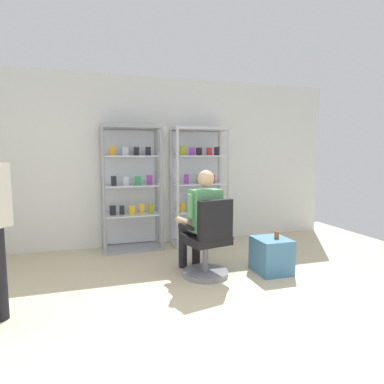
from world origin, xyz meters
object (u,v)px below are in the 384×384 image
office_chair (208,245)px  tea_glass (277,235)px  seated_shopkeeper (201,217)px  storage_crate (271,255)px  display_cabinet_left (131,188)px  display_cabinet_right (198,186)px

office_chair → tea_glass: size_ratio=10.49×
seated_shopkeeper → storage_crate: seated_shopkeeper is taller
display_cabinet_left → office_chair: 1.77m
display_cabinet_left → tea_glass: display_cabinet_left is taller
office_chair → storage_crate: size_ratio=2.17×
storage_crate → tea_glass: tea_glass is taller
display_cabinet_left → office_chair: size_ratio=1.98×
display_cabinet_right → office_chair: 1.66m
seated_shopkeeper → office_chair: bearing=-77.7°
storage_crate → seated_shopkeeper: bearing=164.2°
display_cabinet_right → office_chair: (-0.38, -1.51, -0.57)m
display_cabinet_right → storage_crate: size_ratio=4.29×
display_cabinet_left → seated_shopkeeper: (0.68, -1.35, -0.25)m
storage_crate → display_cabinet_left: bearing=134.0°
storage_crate → tea_glass: (0.06, -0.02, 0.26)m
display_cabinet_right → tea_glass: size_ratio=20.77×
seated_shopkeeper → display_cabinet_right: bearing=72.9°
seated_shopkeeper → tea_glass: 0.97m
display_cabinet_right → tea_glass: bearing=-73.0°
display_cabinet_left → tea_glass: bearing=-45.3°
office_chair → display_cabinet_left: bearing=115.5°
office_chair → seated_shopkeeper: (-0.03, 0.16, 0.32)m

